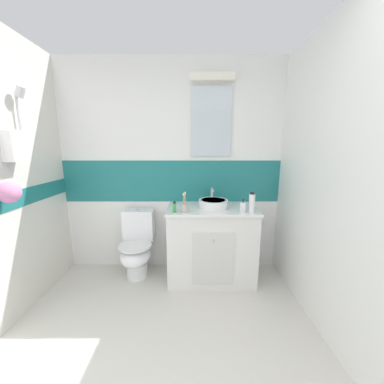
# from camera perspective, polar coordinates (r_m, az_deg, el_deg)

# --- Properties ---
(ground_plane) EXTENTS (3.20, 3.48, 0.04)m
(ground_plane) POSITION_cam_1_polar(r_m,az_deg,el_deg) (2.13, -8.12, -34.53)
(ground_plane) COLOR beige
(wall_back_tiled) EXTENTS (3.20, 0.20, 2.50)m
(wall_back_tiled) POSITION_cam_1_polar(r_m,az_deg,el_deg) (2.73, -5.10, 6.23)
(wall_back_tiled) COLOR white
(wall_back_tiled) RESTS_ON ground_plane
(wall_right_plain) EXTENTS (0.10, 3.48, 2.50)m
(wall_right_plain) POSITION_cam_1_polar(r_m,az_deg,el_deg) (1.85, 36.60, 1.23)
(wall_right_plain) COLOR white
(wall_right_plain) RESTS_ON ground_plane
(vanity_cabinet) EXTENTS (0.98, 0.57, 0.85)m
(vanity_cabinet) POSITION_cam_1_polar(r_m,az_deg,el_deg) (2.63, 4.83, -12.87)
(vanity_cabinet) COLOR silver
(vanity_cabinet) RESTS_ON ground_plane
(sink_basin) EXTENTS (0.32, 0.37, 0.19)m
(sink_basin) POSITION_cam_1_polar(r_m,az_deg,el_deg) (2.46, 5.42, -2.88)
(sink_basin) COLOR white
(sink_basin) RESTS_ON vanity_cabinet
(toilet) EXTENTS (0.37, 0.50, 0.79)m
(toilet) POSITION_cam_1_polar(r_m,az_deg,el_deg) (2.75, -14.01, -13.46)
(toilet) COLOR white
(toilet) RESTS_ON ground_plane
(toothbrush_cup) EXTENTS (0.07, 0.07, 0.21)m
(toothbrush_cup) POSITION_cam_1_polar(r_m,az_deg,el_deg) (2.28, -1.95, -3.95)
(toothbrush_cup) COLOR #B2ADA3
(toothbrush_cup) RESTS_ON vanity_cabinet
(soap_dispenser) EXTENTS (0.06, 0.06, 0.15)m
(soap_dispenser) POSITION_cam_1_polar(r_m,az_deg,el_deg) (2.33, 12.87, -3.82)
(soap_dispenser) COLOR white
(soap_dispenser) RESTS_ON vanity_cabinet
(mouthwash_bottle) EXTENTS (0.06, 0.06, 0.21)m
(mouthwash_bottle) POSITION_cam_1_polar(r_m,az_deg,el_deg) (2.35, 15.03, -2.68)
(mouthwash_bottle) COLOR white
(mouthwash_bottle) RESTS_ON vanity_cabinet
(perfume_flask_small) EXTENTS (0.04, 0.03, 0.12)m
(perfume_flask_small) POSITION_cam_1_polar(r_m,az_deg,el_deg) (2.27, -4.55, -3.91)
(perfume_flask_small) COLOR green
(perfume_flask_small) RESTS_ON vanity_cabinet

